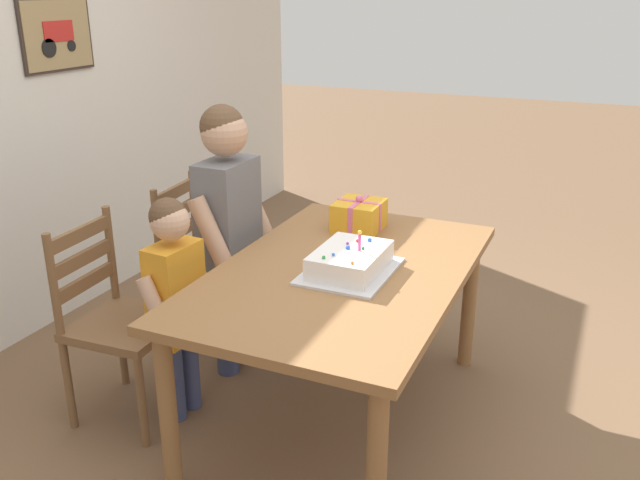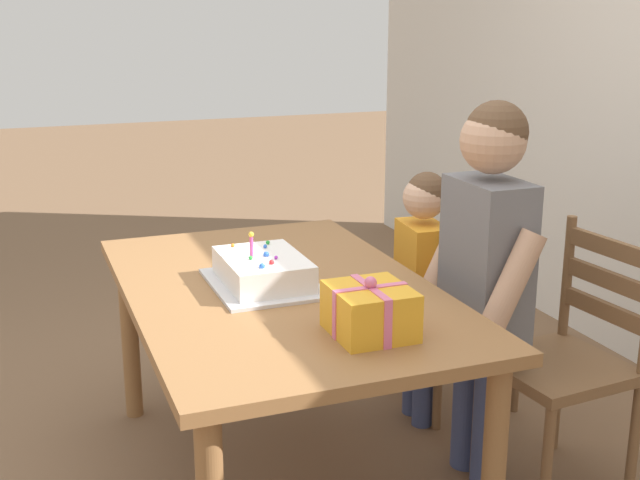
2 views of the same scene
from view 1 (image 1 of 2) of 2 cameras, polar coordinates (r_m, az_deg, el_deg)
name	(u,v)px [view 1 (image 1 of 2)]	position (r m, az deg, el deg)	size (l,w,h in m)	color
ground_plane	(340,417)	(3.21, 1.72, -14.64)	(20.00, 20.00, 0.00)	brown
dining_table	(342,287)	(2.88, 1.85, -3.99)	(1.57, 0.99, 0.74)	olive
birthday_cake	(350,262)	(2.79, 2.54, -1.83)	(0.44, 0.34, 0.19)	silver
gift_box_red_large	(359,215)	(3.29, 3.29, 2.08)	(0.24, 0.22, 0.17)	gold
chair_left	(117,320)	(3.14, -16.69, -6.47)	(0.44, 0.44, 0.92)	brown
chair_right	(204,265)	(3.64, -9.73, -2.06)	(0.46, 0.46, 0.92)	brown
child_older	(229,215)	(3.27, -7.70, 2.08)	(0.49, 0.27, 1.35)	#38426B
child_younger	(176,288)	(2.99, -12.06, -4.01)	(0.39, 0.23, 1.03)	#38426B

